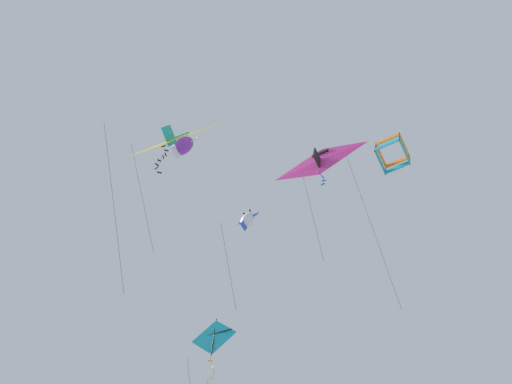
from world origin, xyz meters
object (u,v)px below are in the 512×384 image
at_px(kite_delta_highest, 173,139).
at_px(kite_fish_near_left, 248,220).
at_px(kite_diamond_mid_left, 214,338).
at_px(kite_box_far_centre, 392,153).
at_px(kite_fish_upper_right, 183,146).
at_px(kite_delta_near_right, 320,160).

bearing_deg(kite_delta_highest, kite_fish_near_left, -111.13).
relative_size(kite_delta_highest, kite_fish_near_left, 1.54).
bearing_deg(kite_diamond_mid_left, kite_box_far_centre, 157.26).
bearing_deg(kite_box_far_centre, kite_fish_near_left, 23.47).
relative_size(kite_box_far_centre, kite_fish_upper_right, 1.32).
bearing_deg(kite_delta_near_right, kite_box_far_centre, -137.87).
distance_m(kite_delta_near_right, kite_fish_near_left, 4.07).
height_order(kite_box_far_centre, kite_fish_near_left, kite_box_far_centre).
relative_size(kite_delta_highest, kite_box_far_centre, 0.87).
distance_m(kite_fish_upper_right, kite_delta_near_right, 7.04).
height_order(kite_delta_highest, kite_diamond_mid_left, kite_delta_highest).
bearing_deg(kite_fish_upper_right, kite_delta_near_right, -161.29).
bearing_deg(kite_box_far_centre, kite_fish_upper_right, 27.12).
relative_size(kite_diamond_mid_left, kite_fish_near_left, 1.72).
xyz_separation_m(kite_delta_highest, kite_box_far_centre, (10.05, -0.25, 2.38)).
xyz_separation_m(kite_delta_near_right, kite_fish_near_left, (-2.59, 2.34, -2.10)).
xyz_separation_m(kite_delta_highest, kite_fish_upper_right, (0.66, 2.78, 3.55)).
relative_size(kite_delta_highest, kite_fish_upper_right, 1.14).
bearing_deg(kite_diamond_mid_left, kite_delta_highest, 88.44).
distance_m(kite_delta_highest, kite_delta_near_right, 6.42).
distance_m(kite_box_far_centre, kite_fish_upper_right, 9.94).
bearing_deg(kite_fish_upper_right, kite_delta_highest, 122.29).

